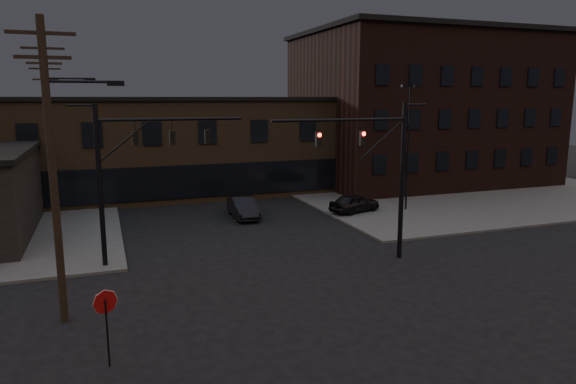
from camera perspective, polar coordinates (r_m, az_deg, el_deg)
The scene contains 15 objects.
ground at distance 21.09m, azimuth 3.50°, elevation -12.59°, with size 140.00×140.00×0.00m, color black.
sidewalk_ne at distance 50.37m, azimuth 16.62°, elevation 0.67°, with size 30.00×30.00×0.15m, color #474744.
building_row at distance 46.62m, azimuth -10.32°, elevation 5.06°, with size 40.00×12.00×8.00m, color #4C3C28.
building_right at distance 52.97m, azimuth 14.42°, elevation 8.78°, with size 22.00×16.00×14.00m, color black.
traffic_signal_near at distance 26.08m, azimuth 10.51°, elevation 2.97°, with size 7.12×0.24×8.00m.
traffic_signal_far at distance 25.99m, azimuth -17.46°, elevation 2.82°, with size 7.12×0.24×8.00m.
stop_sign at distance 17.04m, azimuth -19.59°, elevation -12.27°, with size 0.72×0.33×2.48m.
utility_pole_near at distance 19.98m, azimuth -24.55°, elevation 2.66°, with size 3.70×0.28×11.00m.
utility_pole_mid at distance 31.95m, azimuth -24.81°, elevation 5.69°, with size 3.70×0.28×11.50m.
utility_pole_far at distance 43.99m, azimuth -24.94°, elevation 6.28°, with size 2.20×0.28×11.00m.
lot_light_a at distance 38.07m, azimuth 13.26°, elevation 6.05°, with size 1.50×0.28×9.14m.
lot_light_b at distance 45.59m, azimuth 16.17°, elevation 6.60°, with size 1.50×0.28×9.14m.
parked_car_lot_a at distance 37.06m, azimuth 7.42°, elevation -1.19°, with size 1.59×3.95×1.34m, color black.
parked_car_lot_b at distance 49.32m, azimuth 14.94°, elevation 1.48°, with size 1.98×4.88×1.42m, color silver.
car_crossing at distance 35.81m, azimuth -5.01°, elevation -1.75°, with size 1.50×4.29×1.41m, color black.
Camera 1 is at (-7.81, -17.77, 8.25)m, focal length 32.00 mm.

